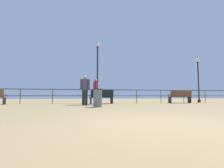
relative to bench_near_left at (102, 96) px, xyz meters
The scene contains 10 objects.
ground_plane 8.31m from the bench_near_left, 91.66° to the right, with size 60.00×60.00×0.00m, color #92794E.
pier_railing 0.82m from the bench_near_left, 107.74° to the left, with size 21.96×0.05×0.99m.
bench_near_left is the anchor object (origin of this frame).
bench_near_right 5.92m from the bench_near_left, ahead, with size 1.71×0.67×0.95m.
lamppost_center 2.07m from the bench_near_left, 100.09° to the left, with size 0.28×0.28×4.53m.
lamppost_right 8.61m from the bench_near_left, ahead, with size 0.34×0.34×3.84m.
person_by_bench 1.75m from the bench_near_left, 135.07° to the right, with size 0.56×0.33×1.74m.
person_at_railing 1.34m from the bench_near_left, 115.46° to the right, with size 0.30×0.50×1.55m.
seagull_on_rail 1.57m from the bench_near_left, 149.70° to the left, with size 0.30×0.34×0.19m.
trash_bin 3.27m from the bench_near_left, 102.27° to the right, with size 0.43×0.43×0.86m.
Camera 1 is at (-1.51, -2.90, 0.51)m, focal length 27.01 mm.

